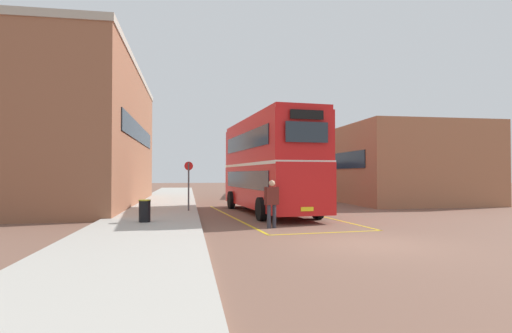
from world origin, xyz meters
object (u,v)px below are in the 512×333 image
at_px(single_deck_bus, 274,178).
at_px(litter_bin, 145,211).
at_px(double_decker_bus, 269,164).
at_px(pedestrian_boarding, 272,200).
at_px(bus_stop_sign, 189,181).

relative_size(single_deck_bus, litter_bin, 11.71).
xyz_separation_m(double_decker_bus, pedestrian_boarding, (-1.00, -5.53, -1.49)).
distance_m(litter_bin, bus_stop_sign, 5.02).
bearing_deg(double_decker_bus, pedestrian_boarding, -100.29).
height_order(single_deck_bus, bus_stop_sign, single_deck_bus).
xyz_separation_m(single_deck_bus, bus_stop_sign, (-7.79, -16.04, -0.01)).
height_order(single_deck_bus, pedestrian_boarding, single_deck_bus).
bearing_deg(pedestrian_boarding, single_deck_bus, 77.78).
bearing_deg(double_decker_bus, bus_stop_sign, 171.45).
bearing_deg(bus_stop_sign, single_deck_bus, 64.09).
bearing_deg(pedestrian_boarding, litter_bin, 161.98).
relative_size(pedestrian_boarding, litter_bin, 2.06).
xyz_separation_m(litter_bin, bus_stop_sign, (1.67, 4.61, 1.07)).
height_order(litter_bin, bus_stop_sign, bus_stop_sign).
xyz_separation_m(double_decker_bus, litter_bin, (-5.66, -4.01, -1.94)).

